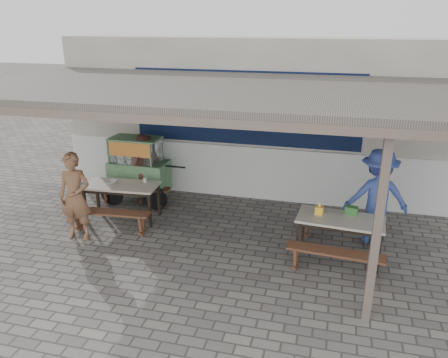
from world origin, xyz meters
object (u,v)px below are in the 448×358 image
Objects in this scene: patron_street_side at (75,197)px; condiment_bowl at (111,182)px; tissue_box at (319,210)px; patron_right_table at (377,197)px; vendor_cart at (138,168)px; donation_box at (351,210)px; bench_right_wall at (342,225)px; bench_right_street at (335,257)px; bench_left_street at (110,216)px; condiment_jar at (145,180)px; bench_left_wall at (134,192)px; table_left at (121,188)px; patron_wall_side at (144,169)px; table_right at (340,222)px.

patron_street_side is 0.99m from condiment_bowl.
tissue_box reaches higher than condiment_bowl.
patron_street_side is 5.45m from patron_right_table.
vendor_cart is 4.66m from donation_box.
bench_right_wall is at bearing 5.46° from patron_street_side.
bench_right_street is 1.21m from bench_right_wall.
condiment_jar is at bearing 63.95° from bench_left_street.
table_left is at bearing -90.00° from bench_left_wall.
bench_right_wall is (0.10, 1.20, 0.00)m from bench_right_street.
patron_wall_side is 18.30× the size of condiment_jar.
bench_right_street is 4.76m from vendor_cart.
patron_right_table reaches higher than table_right.
condiment_bowl reaches higher than bench_left_street.
patron_wall_side is 11.76× the size of tissue_box.
vendor_cart is (-4.38, 0.85, 0.46)m from bench_right_wall.
condiment_bowl is (-0.17, -0.92, -0.02)m from vendor_cart.
bench_right_street is 4.09m from condiment_jar.
bench_right_street is 4.67m from patron_street_side.
bench_left_wall is 4.49m from table_right.
patron_street_side is at bearing -177.18° from bench_right_street.
patron_wall_side reaches higher than bench_right_street.
bench_right_street is 0.87× the size of patron_right_table.
condiment_bowl is at bearing -174.23° from bench_right_wall.
table_right is 0.79× the size of vendor_cart.
vendor_cart is (-0.11, 1.57, 0.46)m from bench_left_street.
table_right is (4.27, -0.52, -0.00)m from table_left.
condiment_jar is (-4.04, 0.58, -0.02)m from donation_box.
bench_left_street is (0.05, -0.64, -0.33)m from table_left.
bench_left_street is at bearing -90.00° from bench_left_wall.
patron_street_side reaches higher than condiment_bowl.
donation_box is (4.44, -0.32, 0.15)m from table_left.
tissue_box reaches higher than bench_right_wall.
bench_right_wall is at bearing 0.89° from condiment_bowl.
donation_box reaches higher than bench_right_street.
patron_right_table is 1.20m from tissue_box.
patron_street_side is 8.10× the size of donation_box.
condiment_jar is at bearing 171.85° from donation_box.
bench_right_wall is at bearing 90.00° from table_right.
bench_right_wall is (4.27, 0.72, -0.00)m from bench_left_street.
tissue_box is (3.91, -0.43, 0.15)m from table_left.
patron_street_side is at bearing -118.51° from table_left.
patron_right_table is 0.73m from donation_box.
bench_left_street is 0.75m from patron_street_side.
bench_right_street and bench_right_wall have the same top height.
bench_left_street is 0.83m from condiment_bowl.
table_left is 3.94m from tissue_box.
patron_right_table is 13.15× the size of tissue_box.
condiment_jar is at bearing -7.22° from patron_right_table.
vendor_cart is at bearing 161.17° from tissue_box.
bench_left_street is 1.63m from vendor_cart.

